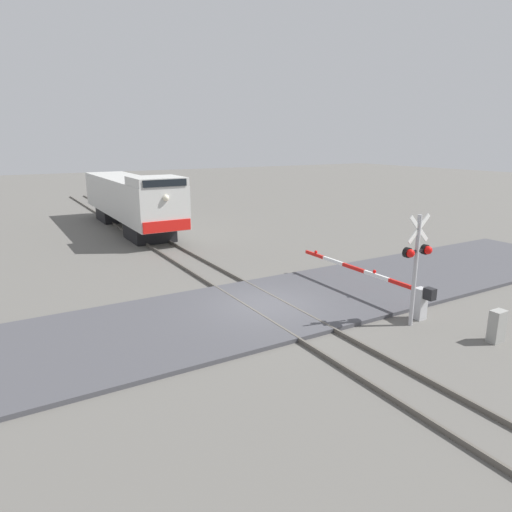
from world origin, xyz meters
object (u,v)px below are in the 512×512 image
(crossing_signal, at_px, (417,259))
(crossing_gate, at_px, (396,289))
(locomotive, at_px, (131,199))
(utility_cabinet, at_px, (497,326))

(crossing_signal, relative_size, crossing_gate, 0.53)
(locomotive, bearing_deg, crossing_gate, -78.85)
(locomotive, xyz_separation_m, crossing_signal, (3.34, -21.87, 0.23))
(locomotive, distance_m, crossing_signal, 22.13)
(locomotive, height_order, crossing_gate, locomotive)
(crossing_signal, height_order, utility_cabinet, crossing_signal)
(locomotive, bearing_deg, utility_cabinet, -79.25)
(crossing_signal, distance_m, utility_cabinet, 3.15)
(locomotive, bearing_deg, crossing_signal, -81.31)
(locomotive, relative_size, utility_cabinet, 14.60)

